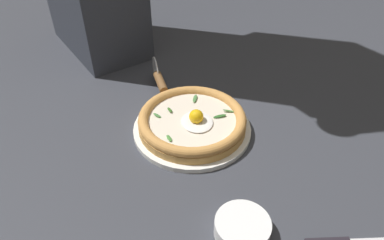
# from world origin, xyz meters

# --- Properties ---
(ground_plane) EXTENTS (2.40, 2.40, 0.03)m
(ground_plane) POSITION_xyz_m (0.00, 0.00, -0.01)
(ground_plane) COLOR #35373F
(ground_plane) RESTS_ON ground
(pizza_plate) EXTENTS (0.28, 0.28, 0.01)m
(pizza_plate) POSITION_xyz_m (0.01, -0.00, 0.01)
(pizza_plate) COLOR white
(pizza_plate) RESTS_ON ground
(pizza) EXTENTS (0.25, 0.25, 0.06)m
(pizza) POSITION_xyz_m (0.01, -0.00, 0.03)
(pizza) COLOR tan
(pizza) RESTS_ON pizza_plate
(side_bowl) EXTENTS (0.10, 0.10, 0.03)m
(side_bowl) POSITION_xyz_m (0.31, -0.00, 0.02)
(side_bowl) COLOR white
(side_bowl) RESTS_ON ground
(pizza_cutter) EXTENTS (0.15, 0.02, 0.08)m
(pizza_cutter) POSITION_xyz_m (-0.18, -0.03, 0.04)
(pizza_cutter) COLOR silver
(pizza_cutter) RESTS_ON ground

